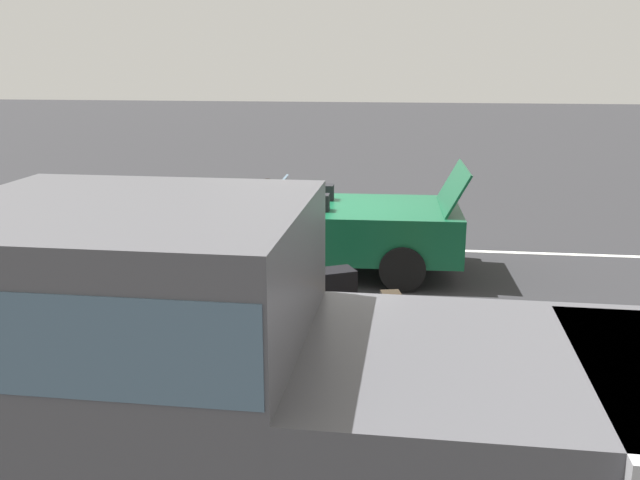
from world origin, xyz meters
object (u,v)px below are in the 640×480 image
suitcase_large_black (332,303)px  suitcase_small_carryon (392,317)px  parked_pickup_truck_near (210,369)px  duffel_bag (301,349)px  traveler_person (269,242)px  convertible_car (297,229)px  suitcase_medium_bright (425,333)px

suitcase_large_black → suitcase_small_carryon: bearing=-119.7°
parked_pickup_truck_near → suitcase_small_carryon: bearing=-106.8°
duffel_bag → traveler_person: size_ratio=0.40×
suitcase_small_carryon → traveler_person: 1.59m
suitcase_large_black → duffel_bag: suitcase_large_black is taller
convertible_car → duffel_bag: 3.23m
suitcase_large_black → parked_pickup_truck_near: size_ratio=0.15×
duffel_bag → parked_pickup_truck_near: parked_pickup_truck_near is taller
suitcase_medium_bright → duffel_bag: suitcase_medium_bright is taller
convertible_car → duffel_bag: (-0.54, 3.16, -0.43)m
suitcase_small_carryon → traveler_person: size_ratio=0.30×
convertible_car → suitcase_medium_bright: (-1.75, 2.96, -0.28)m
suitcase_small_carryon → duffel_bag: 1.16m
suitcase_large_black → suitcase_medium_bright: suitcase_large_black is taller
suitcase_small_carryon → duffel_bag: suitcase_small_carryon is taller
suitcase_small_carryon → traveler_person: traveler_person is taller
convertible_car → parked_pickup_truck_near: parked_pickup_truck_near is taller
duffel_bag → traveler_person: 1.45m
convertible_car → parked_pickup_truck_near: (-0.39, 5.64, 0.51)m
suitcase_large_black → suitcase_small_carryon: 0.66m
traveler_person → parked_pickup_truck_near: parked_pickup_truck_near is taller
convertible_car → suitcase_medium_bright: bearing=118.8°
suitcase_medium_bright → convertible_car: bearing=47.2°
suitcase_small_carryon → duffel_bag: (0.86, 0.76, -0.09)m
traveler_person → suitcase_large_black: bearing=-95.2°
convertible_car → suitcase_medium_bright: convertible_car is taller
suitcase_large_black → duffel_bag: 0.84m
suitcase_small_carryon → parked_pickup_truck_near: 3.51m
suitcase_medium_bright → suitcase_small_carryon: size_ratio=1.24×
suitcase_large_black → duffel_bag: bearing=137.1°
traveler_person → parked_pickup_truck_near: size_ratio=0.33×
duffel_bag → suitcase_small_carryon: bearing=-138.5°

